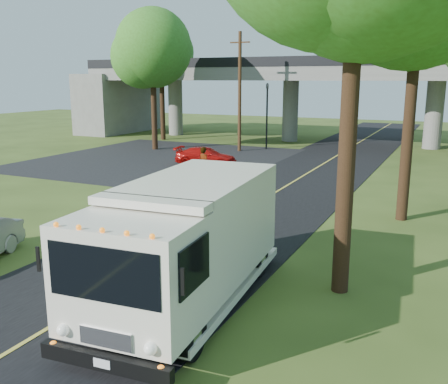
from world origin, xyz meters
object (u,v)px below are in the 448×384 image
Objects in this scene: red_sedan at (206,156)px; traffic_signal at (267,109)px; tree_left_far at (162,57)px; pedestrian at (204,165)px; step_van at (186,240)px; utility_pole at (240,91)px; tree_left_lot at (153,47)px.

traffic_signal is at bearing -14.05° from red_sedan.
pedestrian is at bearing -51.71° from tree_left_far.
step_van is 20.65m from red_sedan.
step_van is at bearing -162.44° from red_sedan.
utility_pole is 0.86× the size of tree_left_lot.
tree_left_far is at bearing 116.57° from tree_left_lot.
pedestrian is at bearing 111.47° from step_van.
tree_left_far is at bearing -27.52° from pedestrian.
red_sedan is at bearing -34.38° from tree_left_lot.
pedestrian reaches higher than red_sedan.
step_van is (15.99, -23.26, -6.21)m from tree_left_lot.
traffic_signal is 0.58× the size of utility_pole.
tree_left_lot is at bearing 120.00° from step_van.
step_van is 1.88× the size of red_sedan.
utility_pole is at bearing -126.87° from traffic_signal.
tree_left_lot is 5.38× the size of pedestrian.
tree_left_lot is at bearing 47.12° from red_sedan.
utility_pole is 27.37m from step_van.
utility_pole is at bearing 106.37° from step_van.
tree_left_far is at bearing 157.57° from utility_pole.
traffic_signal is at bearing 28.11° from tree_left_lot.
red_sedan is (-9.06, 18.52, -1.10)m from step_van.
tree_left_lot is 15.12m from pedestrian.
tree_left_far is 2.44× the size of red_sedan.
red_sedan is at bearing -95.54° from traffic_signal.
tree_left_far is at bearing 170.35° from traffic_signal.
tree_left_far reaches higher than step_van.
step_van is 3.89× the size of pedestrian.
pedestrian is (2.43, -4.91, 0.39)m from red_sedan.
tree_left_far is at bearing 34.25° from red_sedan.
traffic_signal is 0.50× the size of tree_left_lot.
pedestrian is (1.56, -13.82, -2.22)m from traffic_signal.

